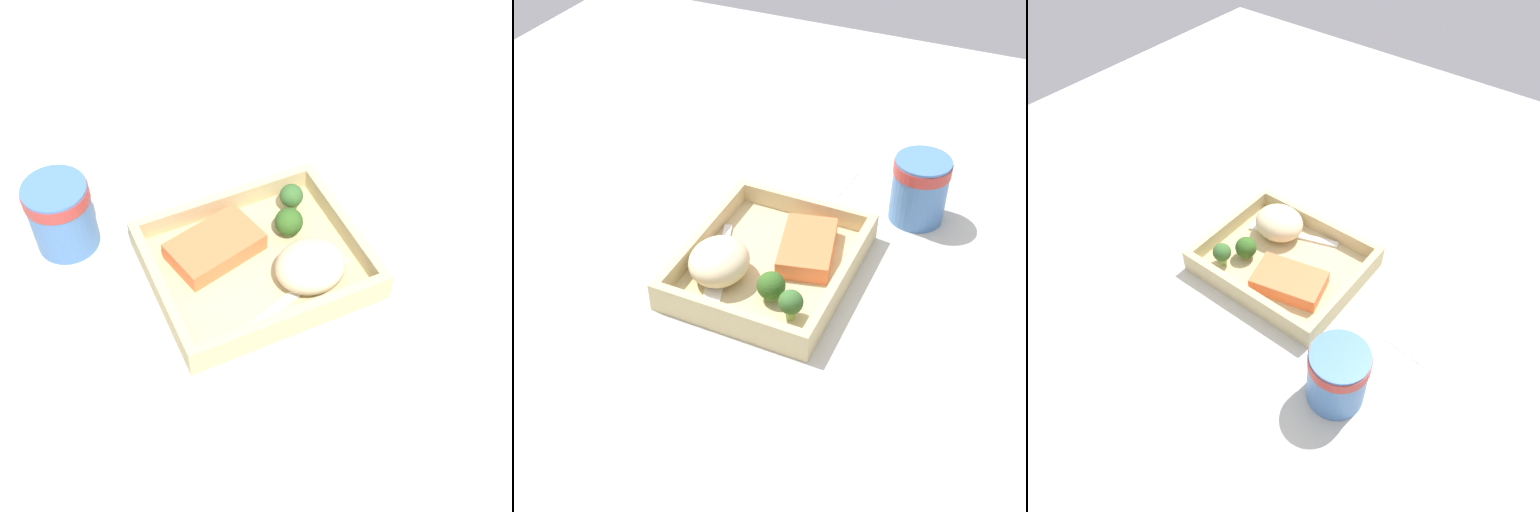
% 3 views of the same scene
% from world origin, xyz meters
% --- Properties ---
extents(ground_plane, '(1.60, 1.60, 0.02)m').
position_xyz_m(ground_plane, '(0.00, 0.00, -0.01)').
color(ground_plane, beige).
extents(takeout_tray, '(0.25, 0.21, 0.01)m').
position_xyz_m(takeout_tray, '(0.00, 0.00, 0.01)').
color(takeout_tray, '#C8B682').
rests_on(takeout_tray, ground_plane).
extents(tray_rim, '(0.25, 0.21, 0.03)m').
position_xyz_m(tray_rim, '(0.00, 0.00, 0.03)').
color(tray_rim, '#C8B682').
rests_on(tray_rim, takeout_tray).
extents(salmon_fillet, '(0.12, 0.09, 0.03)m').
position_xyz_m(salmon_fillet, '(-0.04, 0.04, 0.02)').
color(salmon_fillet, '#F67340').
rests_on(salmon_fillet, takeout_tray).
extents(mashed_potatoes, '(0.08, 0.08, 0.05)m').
position_xyz_m(mashed_potatoes, '(0.05, -0.05, 0.04)').
color(mashed_potatoes, beige).
rests_on(mashed_potatoes, takeout_tray).
extents(broccoli_floret_1, '(0.03, 0.03, 0.04)m').
position_xyz_m(broccoli_floret_1, '(0.08, 0.06, 0.04)').
color(broccoli_floret_1, '#7FA350').
rests_on(broccoli_floret_1, takeout_tray).
extents(broccoli_floret_2, '(0.04, 0.04, 0.04)m').
position_xyz_m(broccoli_floret_2, '(0.06, 0.03, 0.03)').
color(broccoli_floret_2, '#7FAD5B').
rests_on(broccoli_floret_2, takeout_tray).
extents(fork, '(0.15, 0.07, 0.00)m').
position_xyz_m(fork, '(0.04, -0.06, 0.01)').
color(fork, white).
rests_on(fork, takeout_tray).
extents(paper_cup, '(0.08, 0.08, 0.10)m').
position_xyz_m(paper_cup, '(-0.20, 0.14, 0.05)').
color(paper_cup, '#4876B4').
rests_on(paper_cup, ground_plane).
extents(receipt_slip, '(0.10, 0.14, 0.00)m').
position_xyz_m(receipt_slip, '(-0.24, -0.04, 0.00)').
color(receipt_slip, white).
rests_on(receipt_slip, ground_plane).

